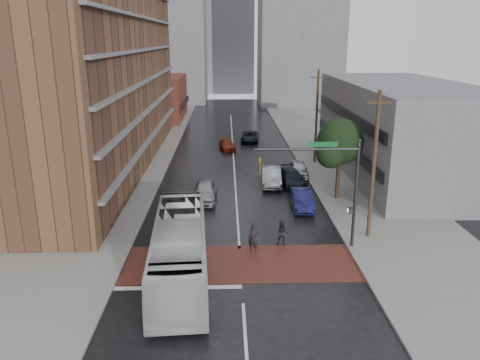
{
  "coord_description": "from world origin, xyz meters",
  "views": [
    {
      "loc": [
        -0.78,
        -25.12,
        13.08
      ],
      "look_at": [
        0.15,
        6.38,
        3.5
      ],
      "focal_mm": 35.0,
      "sensor_mm": 36.0,
      "label": 1
    }
  ],
  "objects_px": {
    "transit_bus": "(180,249)",
    "car_travel_c": "(227,145)",
    "car_travel_b": "(271,176)",
    "car_parked_far": "(298,169)",
    "suv_travel": "(250,137)",
    "pedestrian_b": "(282,233)",
    "car_parked_mid": "(292,178)",
    "pedestrian_a": "(253,238)",
    "car_parked_near": "(302,199)",
    "car_travel_a": "(205,191)"
  },
  "relations": [
    {
      "from": "pedestrian_b",
      "to": "car_travel_b",
      "type": "height_order",
      "value": "pedestrian_b"
    },
    {
      "from": "transit_bus",
      "to": "car_parked_far",
      "type": "xyz_separation_m",
      "value": [
        9.77,
        20.15,
        -0.98
      ]
    },
    {
      "from": "car_travel_a",
      "to": "car_parked_mid",
      "type": "height_order",
      "value": "car_travel_a"
    },
    {
      "from": "car_travel_b",
      "to": "car_travel_a",
      "type": "bearing_deg",
      "value": -141.61
    },
    {
      "from": "car_travel_b",
      "to": "car_parked_far",
      "type": "height_order",
      "value": "car_travel_b"
    },
    {
      "from": "pedestrian_a",
      "to": "car_travel_c",
      "type": "relative_size",
      "value": 0.47
    },
    {
      "from": "pedestrian_b",
      "to": "suv_travel",
      "type": "distance_m",
      "value": 32.29
    },
    {
      "from": "car_travel_c",
      "to": "car_parked_far",
      "type": "xyz_separation_m",
      "value": [
        6.98,
        -11.55,
        0.14
      ]
    },
    {
      "from": "pedestrian_a",
      "to": "car_parked_far",
      "type": "xyz_separation_m",
      "value": [
        5.43,
        17.09,
        -0.23
      ]
    },
    {
      "from": "transit_bus",
      "to": "suv_travel",
      "type": "distance_m",
      "value": 36.76
    },
    {
      "from": "pedestrian_b",
      "to": "car_parked_far",
      "type": "relative_size",
      "value": 0.39
    },
    {
      "from": "pedestrian_b",
      "to": "car_travel_a",
      "type": "relative_size",
      "value": 0.35
    },
    {
      "from": "pedestrian_b",
      "to": "car_parked_mid",
      "type": "relative_size",
      "value": 0.34
    },
    {
      "from": "transit_bus",
      "to": "pedestrian_a",
      "type": "xyz_separation_m",
      "value": [
        4.34,
        3.06,
        -0.75
      ]
    },
    {
      "from": "transit_bus",
      "to": "car_parked_far",
      "type": "height_order",
      "value": "transit_bus"
    },
    {
      "from": "car_travel_b",
      "to": "car_parked_far",
      "type": "bearing_deg",
      "value": 47.41
    },
    {
      "from": "pedestrian_b",
      "to": "suv_travel",
      "type": "relative_size",
      "value": 0.35
    },
    {
      "from": "car_travel_a",
      "to": "car_parked_mid",
      "type": "distance_m",
      "value": 8.81
    },
    {
      "from": "pedestrian_a",
      "to": "car_travel_b",
      "type": "height_order",
      "value": "pedestrian_a"
    },
    {
      "from": "car_travel_c",
      "to": "transit_bus",
      "type": "bearing_deg",
      "value": -104.42
    },
    {
      "from": "transit_bus",
      "to": "pedestrian_b",
      "type": "xyz_separation_m",
      "value": [
        6.27,
        4.0,
        -0.87
      ]
    },
    {
      "from": "car_travel_b",
      "to": "car_parked_near",
      "type": "relative_size",
      "value": 1.12
    },
    {
      "from": "pedestrian_b",
      "to": "suv_travel",
      "type": "height_order",
      "value": "pedestrian_b"
    },
    {
      "from": "transit_bus",
      "to": "car_parked_mid",
      "type": "xyz_separation_m",
      "value": [
        8.67,
        17.0,
        -0.99
      ]
    },
    {
      "from": "car_travel_c",
      "to": "car_parked_mid",
      "type": "height_order",
      "value": "car_parked_mid"
    },
    {
      "from": "car_parked_mid",
      "to": "suv_travel",
      "type": "bearing_deg",
      "value": 90.61
    },
    {
      "from": "pedestrian_a",
      "to": "pedestrian_b",
      "type": "height_order",
      "value": "pedestrian_a"
    },
    {
      "from": "transit_bus",
      "to": "suv_travel",
      "type": "xyz_separation_m",
      "value": [
        5.76,
        36.29,
        -1.04
      ]
    },
    {
      "from": "car_travel_c",
      "to": "car_travel_a",
      "type": "bearing_deg",
      "value": -105.37
    },
    {
      "from": "car_parked_far",
      "to": "pedestrian_a",
      "type": "bearing_deg",
      "value": -105.04
    },
    {
      "from": "pedestrian_b",
      "to": "car_parked_near",
      "type": "bearing_deg",
      "value": 89.08
    },
    {
      "from": "transit_bus",
      "to": "car_parked_mid",
      "type": "relative_size",
      "value": 2.48
    },
    {
      "from": "car_travel_b",
      "to": "suv_travel",
      "type": "xyz_separation_m",
      "value": [
        -1.04,
        19.05,
        -0.15
      ]
    },
    {
      "from": "car_travel_b",
      "to": "car_parked_mid",
      "type": "height_order",
      "value": "car_travel_b"
    },
    {
      "from": "car_travel_b",
      "to": "car_parked_far",
      "type": "xyz_separation_m",
      "value": [
        2.97,
        2.91,
        -0.09
      ]
    },
    {
      "from": "pedestrian_a",
      "to": "car_parked_near",
      "type": "relative_size",
      "value": 0.43
    },
    {
      "from": "car_travel_a",
      "to": "car_travel_c",
      "type": "height_order",
      "value": "car_travel_a"
    },
    {
      "from": "car_travel_a",
      "to": "car_travel_c",
      "type": "xyz_separation_m",
      "value": [
        1.96,
        18.71,
        -0.23
      ]
    },
    {
      "from": "car_parked_near",
      "to": "car_parked_far",
      "type": "distance_m",
      "value": 9.21
    },
    {
      "from": "pedestrian_a",
      "to": "car_parked_near",
      "type": "bearing_deg",
      "value": 78.92
    },
    {
      "from": "car_travel_a",
      "to": "car_parked_far",
      "type": "height_order",
      "value": "car_travel_a"
    },
    {
      "from": "car_travel_c",
      "to": "car_parked_near",
      "type": "relative_size",
      "value": 0.9
    },
    {
      "from": "transit_bus",
      "to": "car_travel_c",
      "type": "height_order",
      "value": "transit_bus"
    },
    {
      "from": "transit_bus",
      "to": "car_travel_a",
      "type": "relative_size",
      "value": 2.56
    },
    {
      "from": "car_travel_c",
      "to": "car_parked_mid",
      "type": "relative_size",
      "value": 0.82
    },
    {
      "from": "pedestrian_b",
      "to": "car_parked_mid",
      "type": "xyz_separation_m",
      "value": [
        2.39,
        13.0,
        -0.13
      ]
    },
    {
      "from": "car_travel_c",
      "to": "suv_travel",
      "type": "distance_m",
      "value": 5.47
    },
    {
      "from": "pedestrian_a",
      "to": "car_travel_a",
      "type": "xyz_separation_m",
      "value": [
        -3.51,
        9.93,
        -0.14
      ]
    },
    {
      "from": "car_travel_a",
      "to": "suv_travel",
      "type": "relative_size",
      "value": 0.99
    },
    {
      "from": "car_parked_mid",
      "to": "pedestrian_a",
      "type": "bearing_deg",
      "value": -115.21
    }
  ]
}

